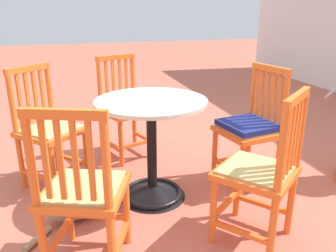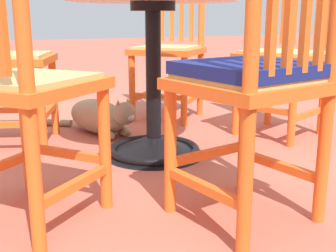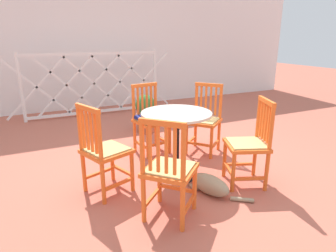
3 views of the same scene
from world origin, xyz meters
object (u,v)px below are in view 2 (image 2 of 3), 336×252
at_px(cafe_table, 154,96).
at_px(orange_chair_at_corner, 285,56).
at_px(orange_chair_tucked_in, 4,59).
at_px(orange_chair_facing_out, 253,82).
at_px(orange_chair_near_fence, 17,87).
at_px(tabby_cat, 101,117).
at_px(orange_chair_by_planter, 169,51).

bearing_deg(cafe_table, orange_chair_at_corner, -176.74).
distance_m(orange_chair_tucked_in, orange_chair_facing_out, 1.38).
relative_size(cafe_table, orange_chair_at_corner, 0.83).
xyz_separation_m(orange_chair_near_fence, orange_chair_at_corner, (-1.46, -0.51, 0.00)).
height_order(orange_chair_tucked_in, orange_chair_facing_out, same).
xyz_separation_m(orange_chair_facing_out, orange_chair_at_corner, (-0.81, -0.80, -0.01)).
relative_size(cafe_table, orange_chair_tucked_in, 0.83).
bearing_deg(orange_chair_near_fence, orange_chair_tucked_in, -93.72).
bearing_deg(tabby_cat, orange_chair_by_planter, -157.64).
xyz_separation_m(orange_chair_by_planter, orange_chair_facing_out, (0.43, 1.45, 0.01)).
relative_size(orange_chair_tucked_in, orange_chair_at_corner, 1.00).
bearing_deg(orange_chair_at_corner, orange_chair_near_fence, 19.37).
bearing_deg(orange_chair_near_fence, orange_chair_by_planter, -132.69).
distance_m(orange_chair_tucked_in, orange_chair_at_corner, 1.47).
relative_size(cafe_table, tabby_cat, 1.17).
bearing_deg(tabby_cat, orange_chair_tucked_in, -2.42).
height_order(cafe_table, orange_chair_tucked_in, orange_chair_tucked_in).
relative_size(orange_chair_near_fence, orange_chair_at_corner, 1.00).
distance_m(orange_chair_by_planter, tabby_cat, 0.67).
relative_size(orange_chair_at_corner, tabby_cat, 1.40).
bearing_deg(orange_chair_near_fence, tabby_cat, -119.85).
bearing_deg(orange_chair_tucked_in, orange_chair_by_planter, -168.90).
xyz_separation_m(orange_chair_by_planter, orange_chair_tucked_in, (1.01, 0.20, 0.00)).
height_order(orange_chair_by_planter, tabby_cat, orange_chair_by_planter).
xyz_separation_m(orange_chair_near_fence, tabby_cat, (-0.54, -0.94, -0.34)).
distance_m(cafe_table, orange_chair_tucked_in, 0.79).
height_order(orange_chair_near_fence, tabby_cat, orange_chair_near_fence).
height_order(orange_chair_near_fence, orange_chair_at_corner, same).
relative_size(cafe_table, orange_chair_facing_out, 0.83).
relative_size(cafe_table, orange_chair_by_planter, 0.83).
relative_size(orange_chair_facing_out, orange_chair_at_corner, 1.00).
relative_size(cafe_table, orange_chair_near_fence, 0.83).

